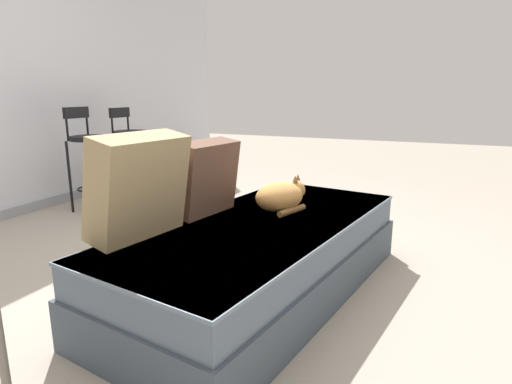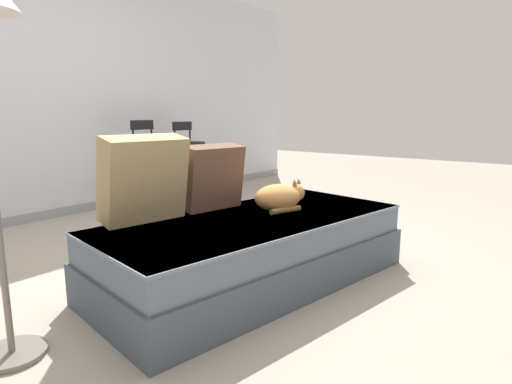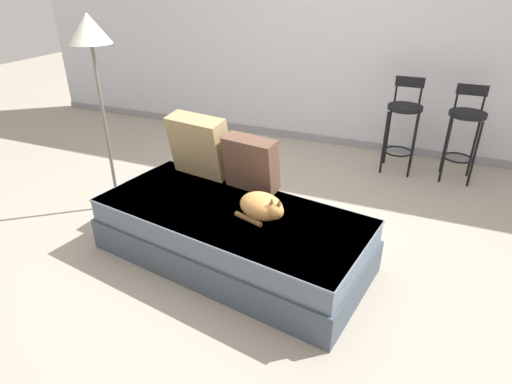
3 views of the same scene
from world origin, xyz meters
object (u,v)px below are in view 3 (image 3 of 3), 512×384
(couch, at_px, (231,234))
(cat, at_px, (262,207))
(bar_stool_by_doorway, at_px, (465,125))
(throw_pillow_corner, at_px, (199,146))
(bar_stool_near_window, at_px, (403,119))
(floor_lamp, at_px, (92,49))
(throw_pillow_middle, at_px, (251,164))

(couch, bearing_deg, cat, -4.41)
(couch, distance_m, bar_stool_by_doorway, 2.62)
(cat, xyz_separation_m, bar_stool_by_doorway, (1.25, 2.13, 0.07))
(throw_pillow_corner, height_order, cat, throw_pillow_corner)
(couch, height_order, cat, cat)
(throw_pillow_corner, xyz_separation_m, cat, (0.72, -0.44, -0.16))
(bar_stool_near_window, xyz_separation_m, bar_stool_by_doorway, (0.57, 0.00, 0.01))
(couch, xyz_separation_m, bar_stool_by_doorway, (1.50, 2.11, 0.36))
(couch, height_order, floor_lamp, floor_lamp)
(bar_stool_near_window, bearing_deg, floor_lamp, -140.92)
(cat, xyz_separation_m, floor_lamp, (-1.53, 0.33, 0.87))
(throw_pillow_corner, bearing_deg, bar_stool_by_doorway, 40.57)
(floor_lamp, bearing_deg, cat, -12.29)
(throw_pillow_middle, distance_m, bar_stool_by_doorway, 2.31)
(bar_stool_near_window, height_order, bar_stool_by_doorway, bar_stool_near_window)
(bar_stool_near_window, distance_m, floor_lamp, 2.96)
(throw_pillow_corner, distance_m, cat, 0.86)
(throw_pillow_middle, height_order, bar_stool_near_window, bar_stool_near_window)
(throw_pillow_corner, xyz_separation_m, throw_pillow_middle, (0.48, -0.08, -0.04))
(couch, distance_m, bar_stool_near_window, 2.33)
(throw_pillow_corner, xyz_separation_m, bar_stool_by_doorway, (1.97, 1.69, -0.10))
(throw_pillow_corner, distance_m, bar_stool_by_doorway, 2.60)
(couch, relative_size, cat, 5.43)
(throw_pillow_corner, bearing_deg, bar_stool_near_window, 50.36)
(couch, relative_size, bar_stool_by_doorway, 2.21)
(bar_stool_near_window, xyz_separation_m, floor_lamp, (-2.21, -1.80, 0.81))
(couch, xyz_separation_m, throw_pillow_corner, (-0.47, 0.43, 0.45))
(throw_pillow_corner, distance_m, bar_stool_near_window, 2.19)
(throw_pillow_middle, bearing_deg, floor_lamp, -178.63)
(couch, distance_m, throw_pillow_middle, 0.54)
(throw_pillow_middle, distance_m, floor_lamp, 1.49)
(couch, height_order, bar_stool_near_window, bar_stool_near_window)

